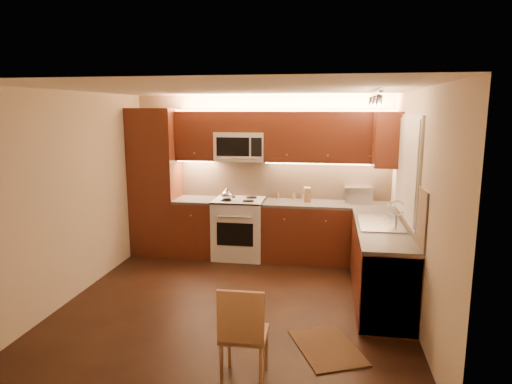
% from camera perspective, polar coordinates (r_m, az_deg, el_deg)
% --- Properties ---
extents(floor, '(4.00, 4.00, 0.01)m').
position_cam_1_polar(floor, '(5.56, -2.52, -13.76)').
color(floor, black).
rests_on(floor, ground).
extents(ceiling, '(4.00, 4.00, 0.01)m').
position_cam_1_polar(ceiling, '(5.08, -2.75, 12.92)').
color(ceiling, beige).
rests_on(ceiling, ground).
extents(wall_back, '(4.00, 0.01, 2.50)m').
position_cam_1_polar(wall_back, '(7.12, 0.71, 2.12)').
color(wall_back, '#C3AF8F').
rests_on(wall_back, ground).
extents(wall_front, '(4.00, 0.01, 2.50)m').
position_cam_1_polar(wall_front, '(3.31, -9.90, -7.82)').
color(wall_front, '#C3AF8F').
rests_on(wall_front, ground).
extents(wall_left, '(0.01, 4.00, 2.50)m').
position_cam_1_polar(wall_left, '(5.92, -21.93, -0.34)').
color(wall_left, '#C3AF8F').
rests_on(wall_left, ground).
extents(wall_right, '(0.01, 4.00, 2.50)m').
position_cam_1_polar(wall_right, '(5.15, 19.69, -1.70)').
color(wall_right, '#C3AF8F').
rests_on(wall_right, ground).
extents(pantry, '(0.70, 0.60, 2.30)m').
position_cam_1_polar(pantry, '(7.28, -12.60, 1.26)').
color(pantry, '#491F0F').
rests_on(pantry, floor).
extents(base_cab_back_left, '(0.62, 0.60, 0.86)m').
position_cam_1_polar(base_cab_back_left, '(7.21, -7.49, -4.52)').
color(base_cab_back_left, '#491F0F').
rests_on(base_cab_back_left, floor).
extents(counter_back_left, '(0.62, 0.60, 0.04)m').
position_cam_1_polar(counter_back_left, '(7.11, -7.58, -1.01)').
color(counter_back_left, '#322F2E').
rests_on(counter_back_left, base_cab_back_left).
extents(base_cab_back_right, '(1.92, 0.60, 0.86)m').
position_cam_1_polar(base_cab_back_right, '(6.91, 8.90, -5.21)').
color(base_cab_back_right, '#491F0F').
rests_on(base_cab_back_right, floor).
extents(counter_back_right, '(1.92, 0.60, 0.04)m').
position_cam_1_polar(counter_back_right, '(6.81, 9.01, -1.56)').
color(counter_back_right, '#322F2E').
rests_on(counter_back_right, base_cab_back_right).
extents(base_cab_right, '(0.60, 2.00, 0.86)m').
position_cam_1_polar(base_cab_right, '(5.71, 15.48, -8.86)').
color(base_cab_right, '#491F0F').
rests_on(base_cab_right, floor).
extents(counter_right, '(0.60, 2.00, 0.04)m').
position_cam_1_polar(counter_right, '(5.58, 15.70, -4.49)').
color(counter_right, '#322F2E').
rests_on(counter_right, base_cab_right).
extents(dishwasher, '(0.58, 0.60, 0.84)m').
position_cam_1_polar(dishwasher, '(5.06, 16.30, -11.45)').
color(dishwasher, silver).
rests_on(dishwasher, floor).
extents(backsplash_back, '(3.30, 0.02, 0.60)m').
position_cam_1_polar(backsplash_back, '(7.07, 3.50, 1.63)').
color(backsplash_back, '#A18262').
rests_on(backsplash_back, wall_back).
extents(backsplash_right, '(0.02, 2.00, 0.60)m').
position_cam_1_polar(backsplash_right, '(5.55, 18.84, -1.34)').
color(backsplash_right, '#A18262').
rests_on(backsplash_right, wall_right).
extents(upper_cab_back_left, '(0.62, 0.35, 0.75)m').
position_cam_1_polar(upper_cab_back_left, '(7.10, -7.47, 7.08)').
color(upper_cab_back_left, '#491F0F').
rests_on(upper_cab_back_left, wall_back).
extents(upper_cab_back_right, '(1.92, 0.35, 0.75)m').
position_cam_1_polar(upper_cab_back_right, '(6.80, 9.26, 6.89)').
color(upper_cab_back_right, '#491F0F').
rests_on(upper_cab_back_right, wall_back).
extents(upper_cab_bridge, '(0.76, 0.35, 0.31)m').
position_cam_1_polar(upper_cab_bridge, '(6.93, -1.98, 8.90)').
color(upper_cab_bridge, '#491F0F').
rests_on(upper_cab_bridge, wall_back).
extents(upper_cab_right_corner, '(0.35, 0.50, 0.75)m').
position_cam_1_polar(upper_cab_right_corner, '(6.42, 16.30, 6.41)').
color(upper_cab_right_corner, '#491F0F').
rests_on(upper_cab_right_corner, wall_right).
extents(stove, '(0.76, 0.65, 0.92)m').
position_cam_1_polar(stove, '(7.02, -2.14, -4.60)').
color(stove, silver).
rests_on(stove, floor).
extents(microwave, '(0.76, 0.38, 0.44)m').
position_cam_1_polar(microwave, '(6.93, -1.98, 5.80)').
color(microwave, silver).
rests_on(microwave, wall_back).
extents(window_frame, '(0.03, 1.44, 1.24)m').
position_cam_1_polar(window_frame, '(5.63, 18.78, 2.95)').
color(window_frame, silver).
rests_on(window_frame, wall_right).
extents(window_blinds, '(0.02, 1.36, 1.16)m').
position_cam_1_polar(window_blinds, '(5.63, 18.58, 2.96)').
color(window_blinds, silver).
rests_on(window_blinds, wall_right).
extents(sink, '(0.52, 0.86, 0.15)m').
position_cam_1_polar(sink, '(5.70, 15.59, -3.18)').
color(sink, silver).
rests_on(sink, counter_right).
extents(faucet, '(0.20, 0.04, 0.30)m').
position_cam_1_polar(faucet, '(5.71, 17.42, -2.49)').
color(faucet, silver).
rests_on(faucet, counter_right).
extents(track_light_bar, '(0.04, 1.20, 0.03)m').
position_cam_1_polar(track_light_bar, '(5.39, 14.92, 12.02)').
color(track_light_bar, silver).
rests_on(track_light_bar, ceiling).
extents(kettle, '(0.22, 0.22, 0.20)m').
position_cam_1_polar(kettle, '(6.82, -3.71, -0.23)').
color(kettle, silver).
rests_on(kettle, stove).
extents(toaster_oven, '(0.42, 0.33, 0.24)m').
position_cam_1_polar(toaster_oven, '(6.92, 12.82, -0.29)').
color(toaster_oven, silver).
rests_on(toaster_oven, counter_back_right).
extents(knife_block, '(0.12, 0.17, 0.22)m').
position_cam_1_polar(knife_block, '(6.86, 6.51, -0.31)').
color(knife_block, '#A16D48').
rests_on(knife_block, counter_back_right).
extents(spice_jar_a, '(0.05, 0.05, 0.10)m').
position_cam_1_polar(spice_jar_a, '(7.03, 4.95, -0.50)').
color(spice_jar_a, silver).
rests_on(spice_jar_a, counter_back_right).
extents(spice_jar_b, '(0.06, 0.06, 0.10)m').
position_cam_1_polar(spice_jar_b, '(7.06, 2.78, -0.45)').
color(spice_jar_b, brown).
rests_on(spice_jar_b, counter_back_right).
extents(spice_jar_c, '(0.05, 0.05, 0.09)m').
position_cam_1_polar(spice_jar_c, '(7.04, 5.94, -0.54)').
color(spice_jar_c, silver).
rests_on(spice_jar_c, counter_back_right).
extents(spice_jar_d, '(0.05, 0.05, 0.10)m').
position_cam_1_polar(spice_jar_d, '(7.02, 4.75, -0.53)').
color(spice_jar_d, olive).
rests_on(spice_jar_d, counter_back_right).
extents(soap_bottle, '(0.09, 0.09, 0.19)m').
position_cam_1_polar(soap_bottle, '(6.25, 16.76, -1.87)').
color(soap_bottle, white).
rests_on(soap_bottle, counter_right).
extents(rug, '(0.81, 0.95, 0.01)m').
position_cam_1_polar(rug, '(4.65, 9.01, -18.91)').
color(rug, black).
rests_on(rug, floor).
extents(dining_chair, '(0.39, 0.39, 0.87)m').
position_cam_1_polar(dining_chair, '(3.97, -1.50, -17.29)').
color(dining_chair, '#A16D48').
rests_on(dining_chair, floor).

